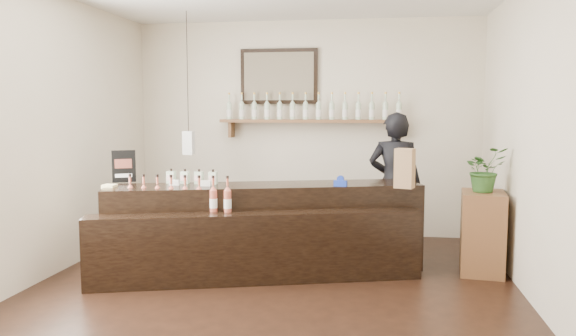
% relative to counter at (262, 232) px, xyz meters
% --- Properties ---
extents(ground, '(5.00, 5.00, 0.00)m').
position_rel_counter_xyz_m(ground, '(0.20, -0.58, -0.42)').
color(ground, black).
rests_on(ground, ground).
extents(room_shell, '(5.00, 5.00, 5.00)m').
position_rel_counter_xyz_m(room_shell, '(0.20, -0.58, 1.28)').
color(room_shell, beige).
rests_on(room_shell, ground).
extents(back_wall_decor, '(2.66, 0.96, 1.69)m').
position_rel_counter_xyz_m(back_wall_decor, '(0.06, 1.79, 1.33)').
color(back_wall_decor, brown).
rests_on(back_wall_decor, ground).
extents(counter, '(3.21, 1.74, 1.04)m').
position_rel_counter_xyz_m(counter, '(0.00, 0.00, 0.00)').
color(counter, black).
rests_on(counter, ground).
extents(promo_sign, '(0.22, 0.13, 0.34)m').
position_rel_counter_xyz_m(promo_sign, '(-1.49, 0.06, 0.64)').
color(promo_sign, black).
rests_on(promo_sign, counter).
extents(paper_bag, '(0.21, 0.18, 0.39)m').
position_rel_counter_xyz_m(paper_bag, '(1.40, 0.08, 0.66)').
color(paper_bag, '#9E714C').
rests_on(paper_bag, counter).
extents(tape_dispenser, '(0.14, 0.07, 0.11)m').
position_rel_counter_xyz_m(tape_dispenser, '(0.78, 0.10, 0.51)').
color(tape_dispenser, '#1731A6').
rests_on(tape_dispenser, counter).
extents(side_cabinet, '(0.48, 0.61, 0.83)m').
position_rel_counter_xyz_m(side_cabinet, '(2.20, 0.37, -0.01)').
color(side_cabinet, brown).
rests_on(side_cabinet, ground).
extents(potted_plant, '(0.51, 0.48, 0.45)m').
position_rel_counter_xyz_m(potted_plant, '(2.20, 0.37, 0.63)').
color(potted_plant, '#2D5B24').
rests_on(potted_plant, side_cabinet).
extents(shopkeeper, '(0.72, 0.53, 1.83)m').
position_rel_counter_xyz_m(shopkeeper, '(1.33, 0.97, 0.50)').
color(shopkeeper, black).
rests_on(shopkeeper, ground).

